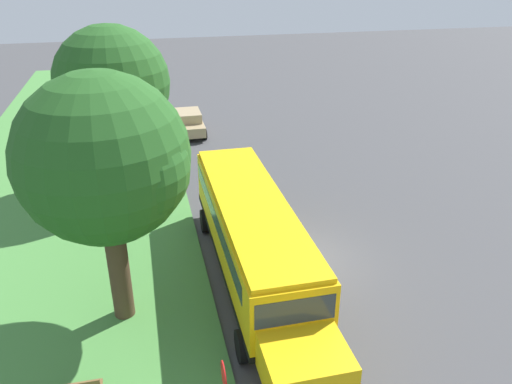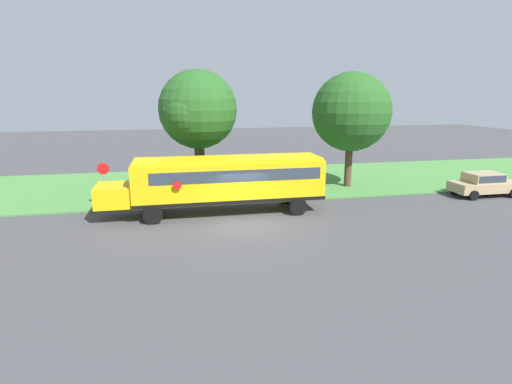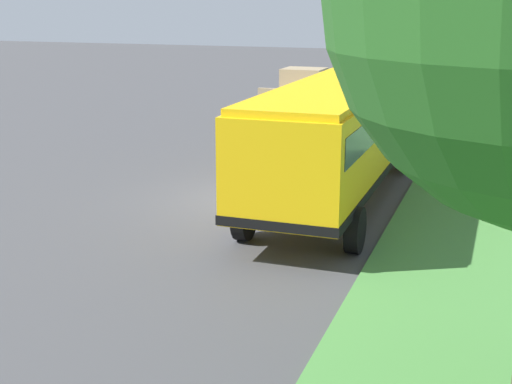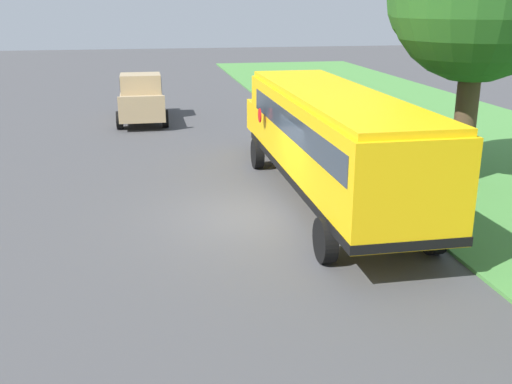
{
  "view_description": "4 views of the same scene",
  "coord_description": "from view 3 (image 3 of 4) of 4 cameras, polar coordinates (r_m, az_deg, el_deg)",
  "views": [
    {
      "loc": [
        -5.82,
        -15.8,
        10.91
      ],
      "look_at": [
        -1.37,
        2.91,
        1.76
      ],
      "focal_mm": 35.0,
      "sensor_mm": 36.0,
      "label": 1
    },
    {
      "loc": [
        19.45,
        -3.44,
        6.6
      ],
      "look_at": [
        -1.73,
        0.9,
        1.29
      ],
      "focal_mm": 28.0,
      "sensor_mm": 36.0,
      "label": 2
    },
    {
      "loc": [
        -6.44,
        17.34,
        5.21
      ],
      "look_at": [
        -1.24,
        2.76,
        1.01
      ],
      "focal_mm": 50.0,
      "sensor_mm": 36.0,
      "label": 3
    },
    {
      "loc": [
        2.59,
        14.69,
        5.43
      ],
      "look_at": [
        0.03,
        1.07,
        1.01
      ],
      "focal_mm": 42.0,
      "sensor_mm": 36.0,
      "label": 4
    }
  ],
  "objects": [
    {
      "name": "school_bus",
      "position": [
        18.89,
        6.86,
        5.04
      ],
      "size": [
        2.85,
        12.42,
        3.16
      ],
      "color": "yellow",
      "rests_on": "ground"
    },
    {
      "name": "ground_plane",
      "position": [
        19.22,
        -0.71,
        -0.56
      ],
      "size": [
        120.0,
        120.0,
        0.0
      ],
      "primitive_type": "plane",
      "color": "#424244"
    },
    {
      "name": "stop_sign",
      "position": [
        25.21,
        15.37,
        6.71
      ],
      "size": [
        0.08,
        0.68,
        2.74
      ],
      "color": "gray",
      "rests_on": "ground"
    },
    {
      "name": "pickup_truck",
      "position": [
        33.18,
        3.53,
        7.99
      ],
      "size": [
        2.28,
        5.4,
        2.1
      ],
      "color": "tan",
      "rests_on": "ground"
    }
  ]
}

